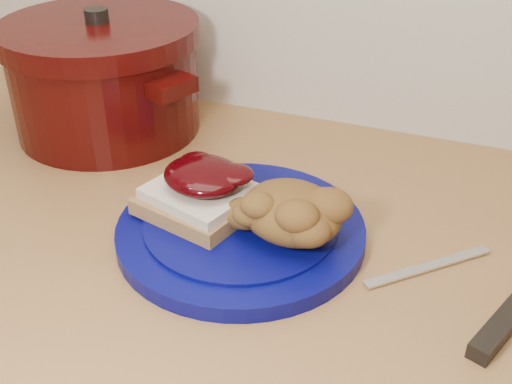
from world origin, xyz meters
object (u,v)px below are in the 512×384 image
(butter_knife, at_px, (429,266))
(dutch_oven, at_px, (105,76))
(plate, at_px, (241,231))
(pepper_grinder, at_px, (100,75))

(butter_knife, xyz_separation_m, dutch_oven, (-0.48, 0.16, 0.08))
(plate, height_order, butter_knife, plate)
(plate, distance_m, butter_knife, 0.20)
(butter_knife, height_order, dutch_oven, dutch_oven)
(butter_knife, bearing_deg, dutch_oven, 116.72)
(plate, height_order, dutch_oven, dutch_oven)
(plate, distance_m, dutch_oven, 0.34)
(dutch_oven, xyz_separation_m, pepper_grinder, (-0.03, 0.03, -0.01))
(dutch_oven, relative_size, pepper_grinder, 2.63)
(butter_knife, bearing_deg, pepper_grinder, 114.89)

